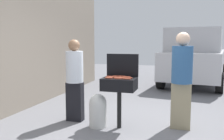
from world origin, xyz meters
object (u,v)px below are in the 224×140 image
Objects in this scene: hot_dog_3 at (113,77)px; person_right at (182,77)px; bbq_grill at (119,86)px; hot_dog_8 at (123,78)px; hot_dog_9 at (127,79)px; hot_dog_10 at (129,78)px; hot_dog_2 at (126,77)px; hot_dog_13 at (110,77)px; hot_dog_4 at (118,77)px; hot_dog_6 at (109,78)px; hot_dog_1 at (118,78)px; propane_tank at (98,110)px; hot_dog_11 at (127,77)px; hot_dog_15 at (122,77)px; hot_dog_0 at (110,77)px; hot_dog_12 at (122,76)px; hot_dog_5 at (116,76)px; hot_dog_7 at (110,77)px; person_left at (75,77)px; hot_dog_14 at (119,78)px; parked_minivan at (195,56)px.

person_right is at bearing 14.15° from hot_dog_3.
hot_dog_8 is at bearing -35.62° from bbq_grill.
hot_dog_10 is (0.01, 0.11, 0.00)m from hot_dog_9.
hot_dog_2 and hot_dog_13 have the same top height.
hot_dog_4 and hot_dog_6 have the same top height.
propane_tank is at bearing 168.42° from hot_dog_1.
hot_dog_11 is 0.11m from hot_dog_15.
hot_dog_10 is at bearing -10.37° from bbq_grill.
hot_dog_0 and hot_dog_12 have the same top height.
hot_dog_5 is 1.00× the size of hot_dog_8.
hot_dog_7 is 1.00× the size of hot_dog_9.
hot_dog_9 is at bearing -25.81° from person_left.
hot_dog_5 is 1.00× the size of hot_dog_14.
person_left is (-1.07, 0.07, -0.06)m from hot_dog_11.
parked_minivan is at bearing 71.75° from propane_tank.
hot_dog_3 is at bearing 163.64° from hot_dog_8.
hot_dog_15 is 1.03m from person_left.
propane_tank is at bearing -152.79° from hot_dog_7.
hot_dog_14 is at bearing 79.32° from hot_dog_1.
hot_dog_12 is (-0.06, 0.18, 0.00)m from hot_dog_8.
hot_dog_6 is 0.07× the size of person_right.
hot_dog_13 is at bearing -133.25° from hot_dog_3.
person_right is (1.05, 0.40, 0.01)m from hot_dog_14.
hot_dog_3 and hot_dog_6 have the same top height.
hot_dog_8 is 0.05m from hot_dog_15.
hot_dog_0 and hot_dog_11 have the same top height.
bbq_grill is at bearing 83.08° from parked_minivan.
hot_dog_9 is 1.00× the size of hot_dog_13.
hot_dog_4 and hot_dog_7 have the same top height.
hot_dog_10 is at bearing -20.56° from hot_dog_4.
hot_dog_14 is at bearing -25.39° from person_left.
parked_minivan reaches higher than hot_dog_0.
hot_dog_5 and hot_dog_9 have the same top height.
hot_dog_4 is 1.00× the size of hot_dog_10.
hot_dog_4 is 1.00× the size of hot_dog_11.
hot_dog_4 reaches higher than propane_tank.
person_left is (-0.76, 0.12, -0.06)m from hot_dog_7.
hot_dog_2 is 0.08× the size of person_left.
hot_dog_13 is at bearing -166.77° from hot_dog_2.
hot_dog_5 is at bearing 28.09° from propane_tank.
hot_dog_3 and hot_dog_12 have the same top height.
hot_dog_6 is at bearing -150.20° from hot_dog_15.
hot_dog_9 is (0.26, -0.24, 0.00)m from hot_dog_5.
hot_dog_5 is 0.21× the size of propane_tank.
hot_dog_0 is 0.34m from hot_dog_10.
hot_dog_5 is 0.18m from hot_dog_15.
hot_dog_0 is 0.06m from hot_dog_6.
hot_dog_1 is 1.00× the size of hot_dog_5.
hot_dog_9 is 5.73m from parked_minivan.
hot_dog_3 and hot_dog_14 have the same top height.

